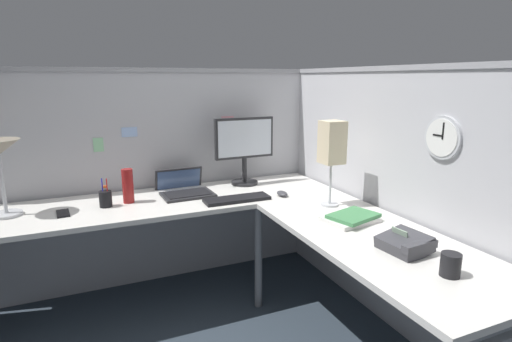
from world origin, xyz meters
The scene contains 19 objects.
ground_plane centered at (0.00, 0.00, 0.00)m, with size 6.80×6.80×0.00m, color #2D3842.
cubicle_wall_back centered at (-0.36, 0.87, 0.79)m, with size 2.57×0.12×1.58m.
cubicle_wall_right centered at (0.87, -0.27, 0.79)m, with size 0.12×2.37×1.58m.
desk centered at (-0.15, -0.05, 0.63)m, with size 2.35×2.15×0.73m.
monitor centered at (0.26, 0.64, 1.02)m, with size 0.46×0.20×0.50m.
laptop centered at (-0.22, 0.59, 0.75)m, with size 0.36×0.39×0.22m.
keyboard centered at (0.05, 0.26, 0.74)m, with size 0.43×0.14×0.02m, color black.
computer_mouse centered at (0.37, 0.24, 0.75)m, with size 0.06×0.10×0.03m, color #38383D.
pen_cup centered at (-0.74, 0.47, 0.78)m, with size 0.08×0.08×0.18m.
cell_phone centered at (-0.98, 0.42, 0.73)m, with size 0.07×0.14×0.01m, color black.
thermos_flask centered at (-0.60, 0.50, 0.84)m, with size 0.07×0.07×0.22m, color maroon.
office_phone centered at (0.47, -0.79, 0.77)m, with size 0.21×0.22×0.11m.
book_stack centered at (0.49, -0.37, 0.75)m, with size 0.32×0.26×0.04m.
desk_lamp_paper centered at (0.55, -0.07, 1.11)m, with size 0.13×0.13×0.53m.
coffee_mug centered at (0.47, -1.05, 0.78)m, with size 0.08×0.08×0.10m, color black.
wall_clock centered at (0.82, -0.64, 1.22)m, with size 0.04×0.22×0.22m.
pinned_note_leftmost centered at (0.19, 0.82, 1.18)m, with size 0.10×0.00×0.09m, color pink.
pinned_note_middle centered at (-0.53, 0.82, 1.14)m, with size 0.11×0.00×0.07m, color #99B7E5.
pinned_note_rightmost centered at (-0.74, 0.82, 1.07)m, with size 0.07×0.00×0.09m, color #8CCC99.
Camera 1 is at (-0.85, -2.11, 1.51)m, focal length 28.42 mm.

